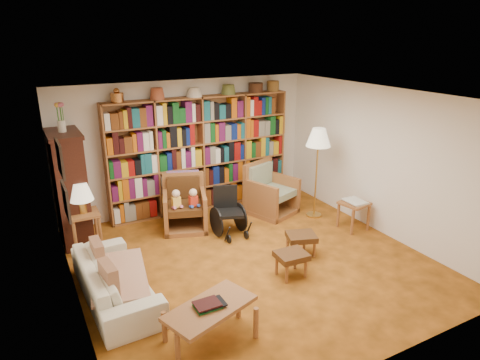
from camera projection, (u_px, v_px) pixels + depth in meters
floor at (252, 261)px, 6.57m from camera, size 5.00×5.00×0.00m
ceiling at (253, 97)px, 5.75m from camera, size 5.00×5.00×0.00m
wall_back at (188, 146)px, 8.24m from camera, size 5.00×0.00×5.00m
wall_front at (382, 262)px, 4.08m from camera, size 5.00×0.00×5.00m
wall_left at (69, 218)px, 5.05m from camera, size 0.00×5.00×5.00m
wall_right at (380, 161)px, 7.27m from camera, size 0.00×5.00×5.00m
bookshelf at (201, 150)px, 8.21m from camera, size 3.60×0.30×2.42m
curio_cabinet at (70, 187)px, 6.92m from camera, size 0.50×0.95×2.40m
framed_pictures at (63, 180)px, 5.18m from camera, size 0.03×0.52×0.97m
sofa at (115, 279)px, 5.56m from camera, size 1.95×0.82×0.56m
sofa_throw at (119, 277)px, 5.58m from camera, size 0.89×1.38×0.04m
cushion_left at (98, 258)px, 5.74m from camera, size 0.13×0.40×0.40m
cushion_right at (109, 284)px, 5.16m from camera, size 0.17×0.42×0.41m
side_table_lamp at (85, 222)px, 6.77m from camera, size 0.46×0.46×0.64m
table_lamp at (81, 193)px, 6.61m from camera, size 0.37×0.37×0.50m
armchair_leather at (183, 206)px, 7.62m from camera, size 0.99×0.99×0.95m
armchair_sage at (269, 193)px, 8.27m from camera, size 1.04×1.04×0.97m
wheelchair at (229, 213)px, 7.34m from camera, size 0.53×0.68×0.85m
floor_lamp at (318, 141)px, 7.70m from camera, size 0.45×0.45×1.70m
side_table_papers at (354, 207)px, 7.51m from camera, size 0.52×0.52×0.54m
footstool_a at (291, 257)px, 6.07m from camera, size 0.45×0.39×0.37m
footstool_b at (301, 238)px, 6.62m from camera, size 0.53×0.49×0.37m
coffee_table at (210, 310)px, 4.76m from camera, size 1.14×0.82×0.50m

